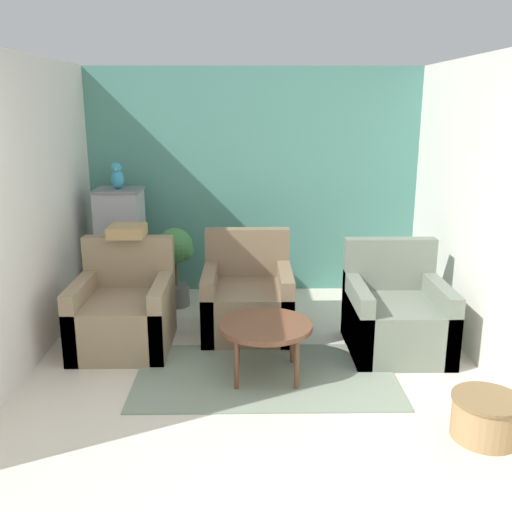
{
  "coord_description": "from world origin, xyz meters",
  "views": [
    {
      "loc": [
        -0.07,
        -2.83,
        2.11
      ],
      "look_at": [
        0.0,
        1.78,
        0.88
      ],
      "focal_mm": 40.0,
      "sensor_mm": 36.0,
      "label": 1
    }
  ],
  "objects_px": {
    "birdcage": "(122,250)",
    "wicker_basket": "(486,416)",
    "armchair_right": "(396,317)",
    "armchair_middle": "(247,301)",
    "parrot": "(117,177)",
    "armchair_left": "(124,314)",
    "potted_plant": "(175,256)",
    "coffee_table": "(266,328)"
  },
  "relations": [
    {
      "from": "birdcage",
      "to": "parrot",
      "type": "height_order",
      "value": "parrot"
    },
    {
      "from": "armchair_right",
      "to": "coffee_table",
      "type": "bearing_deg",
      "value": -156.44
    },
    {
      "from": "birdcage",
      "to": "armchair_right",
      "type": "bearing_deg",
      "value": -25.57
    },
    {
      "from": "birdcage",
      "to": "potted_plant",
      "type": "distance_m",
      "value": 0.59
    },
    {
      "from": "armchair_middle",
      "to": "armchair_left",
      "type": "bearing_deg",
      "value": -163.35
    },
    {
      "from": "potted_plant",
      "to": "armchair_middle",
      "type": "bearing_deg",
      "value": -43.48
    },
    {
      "from": "armchair_middle",
      "to": "parrot",
      "type": "bearing_deg",
      "value": 148.39
    },
    {
      "from": "armchair_left",
      "to": "parrot",
      "type": "xyz_separation_m",
      "value": [
        -0.25,
        1.16,
        1.08
      ]
    },
    {
      "from": "armchair_middle",
      "to": "birdcage",
      "type": "bearing_deg",
      "value": 148.46
    },
    {
      "from": "birdcage",
      "to": "wicker_basket",
      "type": "distance_m",
      "value": 3.95
    },
    {
      "from": "armchair_left",
      "to": "armchair_right",
      "type": "relative_size",
      "value": 1.0
    },
    {
      "from": "armchair_middle",
      "to": "birdcage",
      "type": "height_order",
      "value": "birdcage"
    },
    {
      "from": "armchair_middle",
      "to": "armchair_right",
      "type": "bearing_deg",
      "value": -18.72
    },
    {
      "from": "birdcage",
      "to": "wicker_basket",
      "type": "xyz_separation_m",
      "value": [
        2.89,
        -2.66,
        -0.44
      ]
    },
    {
      "from": "armchair_left",
      "to": "birdcage",
      "type": "xyz_separation_m",
      "value": [
        -0.25,
        1.15,
        0.29
      ]
    },
    {
      "from": "coffee_table",
      "to": "armchair_middle",
      "type": "distance_m",
      "value": 0.96
    },
    {
      "from": "wicker_basket",
      "to": "armchair_right",
      "type": "bearing_deg",
      "value": 99.99
    },
    {
      "from": "birdcage",
      "to": "armchair_left",
      "type": "bearing_deg",
      "value": -77.95
    },
    {
      "from": "armchair_left",
      "to": "armchair_middle",
      "type": "distance_m",
      "value": 1.15
    },
    {
      "from": "potted_plant",
      "to": "wicker_basket",
      "type": "height_order",
      "value": "potted_plant"
    },
    {
      "from": "armchair_right",
      "to": "parrot",
      "type": "bearing_deg",
      "value": 154.39
    },
    {
      "from": "armchair_middle",
      "to": "coffee_table",
      "type": "bearing_deg",
      "value": -81.35
    },
    {
      "from": "birdcage",
      "to": "potted_plant",
      "type": "height_order",
      "value": "birdcage"
    },
    {
      "from": "coffee_table",
      "to": "birdcage",
      "type": "xyz_separation_m",
      "value": [
        -1.49,
        1.77,
        0.19
      ]
    },
    {
      "from": "armchair_middle",
      "to": "wicker_basket",
      "type": "height_order",
      "value": "armchair_middle"
    },
    {
      "from": "coffee_table",
      "to": "wicker_basket",
      "type": "relative_size",
      "value": 1.62
    },
    {
      "from": "armchair_right",
      "to": "potted_plant",
      "type": "relative_size",
      "value": 1.09
    },
    {
      "from": "armchair_right",
      "to": "parrot",
      "type": "relative_size",
      "value": 3.33
    },
    {
      "from": "armchair_middle",
      "to": "birdcage",
      "type": "xyz_separation_m",
      "value": [
        -1.34,
        0.83,
        0.29
      ]
    },
    {
      "from": "coffee_table",
      "to": "armchair_right",
      "type": "height_order",
      "value": "armchair_right"
    },
    {
      "from": "wicker_basket",
      "to": "armchair_middle",
      "type": "bearing_deg",
      "value": 130.16
    },
    {
      "from": "armchair_middle",
      "to": "birdcage",
      "type": "distance_m",
      "value": 1.6
    },
    {
      "from": "potted_plant",
      "to": "birdcage",
      "type": "bearing_deg",
      "value": 170.45
    },
    {
      "from": "birdcage",
      "to": "armchair_middle",
      "type": "bearing_deg",
      "value": -31.54
    },
    {
      "from": "parrot",
      "to": "potted_plant",
      "type": "relative_size",
      "value": 0.33
    },
    {
      "from": "armchair_left",
      "to": "potted_plant",
      "type": "xyz_separation_m",
      "value": [
        0.33,
        1.06,
        0.25
      ]
    },
    {
      "from": "armchair_left",
      "to": "birdcage",
      "type": "bearing_deg",
      "value": 102.05
    },
    {
      "from": "parrot",
      "to": "coffee_table",
      "type": "bearing_deg",
      "value": -49.99
    },
    {
      "from": "armchair_middle",
      "to": "potted_plant",
      "type": "distance_m",
      "value": 1.09
    },
    {
      "from": "armchair_left",
      "to": "potted_plant",
      "type": "height_order",
      "value": "armchair_left"
    },
    {
      "from": "armchair_right",
      "to": "armchair_middle",
      "type": "height_order",
      "value": "same"
    },
    {
      "from": "parrot",
      "to": "wicker_basket",
      "type": "distance_m",
      "value": 4.11
    }
  ]
}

